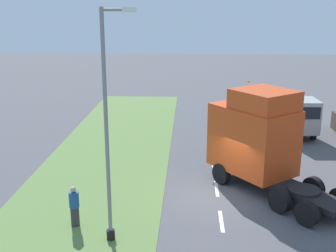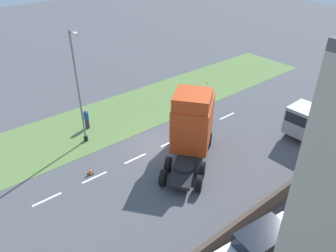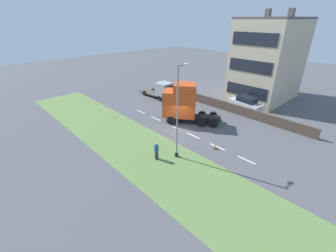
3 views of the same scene
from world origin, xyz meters
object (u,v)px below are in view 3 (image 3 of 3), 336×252
object	(u,v)px
lamp_post	(178,118)
traffic_cone_lead	(215,146)
flatbed_truck	(162,90)
pedestrian	(156,151)
parked_car	(245,104)
lorry_cab	(182,103)

from	to	relation	value
lamp_post	traffic_cone_lead	distance (m)	5.48
flatbed_truck	lamp_post	xyz separation A→B (m)	(-10.04, -13.39, 2.54)
pedestrian	traffic_cone_lead	xyz separation A→B (m)	(5.39, -2.61, -0.54)
flatbed_truck	parked_car	size ratio (longest dim) A/B	1.31
lorry_cab	traffic_cone_lead	world-z (taller)	lorry_cab
lorry_cab	traffic_cone_lead	distance (m)	7.58
lorry_cab	flatbed_truck	world-z (taller)	lorry_cab
lorry_cab	parked_car	bearing A→B (deg)	-60.35
lamp_post	pedestrian	size ratio (longest dim) A/B	5.04
lorry_cab	pedestrian	bearing A→B (deg)	171.28
lamp_post	lorry_cab	bearing A→B (deg)	40.92
parked_car	lamp_post	size ratio (longest dim) A/B	0.57
traffic_cone_lead	pedestrian	bearing A→B (deg)	154.12
parked_car	traffic_cone_lead	xyz separation A→B (m)	(-11.19, -3.19, -0.74)
lamp_post	flatbed_truck	bearing A→B (deg)	53.14
lorry_cab	parked_car	xyz separation A→B (m)	(8.85, -3.70, -1.39)
lorry_cab	traffic_cone_lead	bearing A→B (deg)	-146.47
flatbed_truck	traffic_cone_lead	bearing A→B (deg)	65.27
pedestrian	traffic_cone_lead	world-z (taller)	pedestrian
lorry_cab	flatbed_truck	distance (m)	9.12
lorry_cab	parked_car	distance (m)	9.69
lorry_cab	lamp_post	distance (m)	8.16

